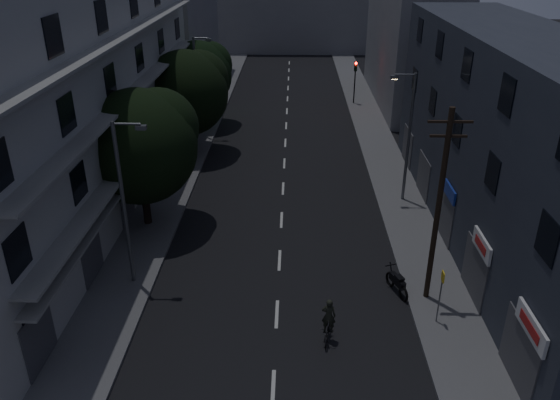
{
  "coord_description": "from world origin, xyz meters",
  "views": [
    {
      "loc": [
        0.65,
        -13.18,
        15.15
      ],
      "look_at": [
        0.0,
        12.0,
        3.0
      ],
      "focal_mm": 35.0,
      "sensor_mm": 36.0,
      "label": 1
    }
  ],
  "objects_px": {
    "bus_stop_sign": "(441,288)",
    "cyclist": "(328,326)",
    "utility_pole": "(439,205)",
    "motorcycle": "(397,283)"
  },
  "relations": [
    {
      "from": "motorcycle",
      "to": "utility_pole",
      "type": "bearing_deg",
      "value": -40.56
    },
    {
      "from": "motorcycle",
      "to": "bus_stop_sign",
      "type": "bearing_deg",
      "value": -80.24
    },
    {
      "from": "cyclist",
      "to": "utility_pole",
      "type": "bearing_deg",
      "value": 41.49
    },
    {
      "from": "motorcycle",
      "to": "cyclist",
      "type": "distance_m",
      "value": 4.86
    },
    {
      "from": "utility_pole",
      "to": "bus_stop_sign",
      "type": "xyz_separation_m",
      "value": [
        0.04,
        -1.85,
        -2.98
      ]
    },
    {
      "from": "utility_pole",
      "to": "motorcycle",
      "type": "relative_size",
      "value": 4.68
    },
    {
      "from": "bus_stop_sign",
      "to": "cyclist",
      "type": "xyz_separation_m",
      "value": [
        -4.75,
        -1.12,
        -1.21
      ]
    },
    {
      "from": "utility_pole",
      "to": "bus_stop_sign",
      "type": "distance_m",
      "value": 3.5
    },
    {
      "from": "utility_pole",
      "to": "cyclist",
      "type": "bearing_deg",
      "value": -147.81
    },
    {
      "from": "motorcycle",
      "to": "cyclist",
      "type": "xyz_separation_m",
      "value": [
        -3.42,
        -3.45,
        0.17
      ]
    }
  ]
}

